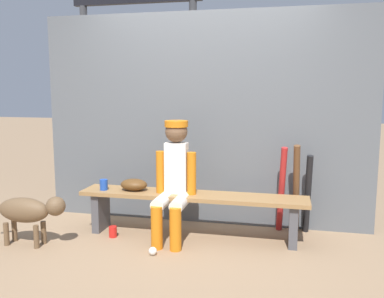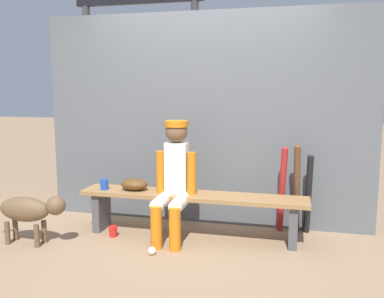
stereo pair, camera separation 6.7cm
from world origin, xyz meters
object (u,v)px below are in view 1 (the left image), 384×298
object	(u,v)px
dugout_bench	(192,204)
baseball_glove	(134,185)
bat_aluminum_black	(308,194)
bat_wood_dark	(296,189)
cup_on_ground	(113,232)
player_seated	(174,176)
scoreboard	(141,14)
cup_on_bench	(104,185)
dog	(29,211)
bat_aluminum_red	(282,190)
baseball	(153,251)

from	to	relation	value
dugout_bench	baseball_glove	world-z (taller)	baseball_glove
baseball_glove	bat_aluminum_black	size ratio (longest dim) A/B	0.34
bat_wood_dark	cup_on_ground	size ratio (longest dim) A/B	8.64
bat_wood_dark	player_seated	bearing A→B (deg)	-159.76
dugout_bench	bat_wood_dark	world-z (taller)	bat_wood_dark
baseball_glove	scoreboard	xyz separation A→B (m)	(-0.41, 1.45, 1.94)
cup_on_bench	dog	xyz separation A→B (m)	(-0.53, -0.51, -0.16)
player_seated	bat_aluminum_red	size ratio (longest dim) A/B	1.29
baseball	cup_on_ground	world-z (taller)	cup_on_ground
cup_on_ground	dog	bearing A→B (deg)	-151.17
cup_on_bench	bat_aluminum_red	bearing A→B (deg)	12.12
bat_aluminum_red	scoreboard	bearing A→B (deg)	149.40
bat_aluminum_black	cup_on_bench	bearing A→B (deg)	-168.85
player_seated	bat_aluminum_black	xyz separation A→B (m)	(1.29, 0.46, -0.22)
player_seated	bat_aluminum_red	world-z (taller)	player_seated
bat_aluminum_black	dog	size ratio (longest dim) A/B	0.99
player_seated	bat_wood_dark	bearing A→B (deg)	20.24
baseball_glove	player_seated	bearing A→B (deg)	-13.45
bat_aluminum_red	player_seated	bearing A→B (deg)	-156.80
dugout_bench	scoreboard	distance (m)	2.75
baseball_glove	cup_on_ground	distance (m)	0.51
bat_wood_dark	cup_on_ground	bearing A→B (deg)	-164.00
cup_on_bench	scoreboard	world-z (taller)	scoreboard
bat_aluminum_black	scoreboard	size ratio (longest dim) A/B	0.24
bat_wood_dark	baseball	bearing A→B (deg)	-145.53
cup_on_ground	cup_on_bench	xyz separation A→B (m)	(-0.15, 0.14, 0.45)
baseball_glove	scoreboard	world-z (taller)	scoreboard
dugout_bench	player_seated	world-z (taller)	player_seated
cup_on_bench	baseball	bearing A→B (deg)	-35.20
dugout_bench	player_seated	size ratio (longest dim) A/B	1.94
player_seated	cup_on_bench	xyz separation A→B (m)	(-0.76, 0.06, -0.14)
bat_wood_dark	dugout_bench	bearing A→B (deg)	-162.31
bat_aluminum_red	bat_aluminum_black	distance (m)	0.26
baseball_glove	baseball	xyz separation A→B (m)	(0.37, -0.54, -0.47)
scoreboard	dog	size ratio (longest dim) A/B	4.19
baseball_glove	cup_on_ground	bearing A→B (deg)	-130.42
bat_wood_dark	cup_on_ground	distance (m)	1.90
baseball	dog	bearing A→B (deg)	-178.68
baseball	dugout_bench	bearing A→B (deg)	66.02
bat_aluminum_black	cup_on_bench	world-z (taller)	bat_aluminum_black
player_seated	cup_on_ground	distance (m)	0.85
cup_on_bench	player_seated	bearing A→B (deg)	-4.15
bat_aluminum_red	cup_on_bench	distance (m)	1.83
bat_aluminum_black	scoreboard	xyz separation A→B (m)	(-2.15, 1.10, 2.03)
dugout_bench	dog	size ratio (longest dim) A/B	2.70
bat_aluminum_black	dog	bearing A→B (deg)	-160.50
bat_aluminum_red	baseball	xyz separation A→B (m)	(-1.10, -0.87, -0.42)
dugout_bench	bat_aluminum_red	world-z (taller)	bat_aluminum_red
player_seated	cup_on_bench	world-z (taller)	player_seated
player_seated	scoreboard	world-z (taller)	scoreboard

